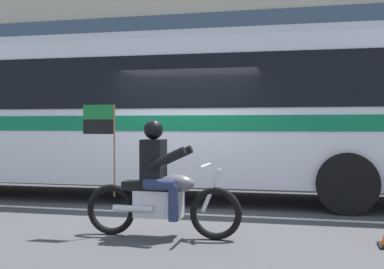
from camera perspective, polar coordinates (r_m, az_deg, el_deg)
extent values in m
plane|color=#3D3D3F|center=(9.24, -0.59, -8.25)|extent=(60.00, 60.00, 0.00)
cube|color=#A39E93|center=(14.19, 4.62, -4.68)|extent=(28.00, 3.80, 0.15)
cube|color=silver|center=(8.67, -1.60, -8.85)|extent=(26.60, 0.14, 0.01)
cube|color=#384C60|center=(16.21, 5.74, 11.22)|extent=(25.76, 0.10, 1.40)
cube|color=silver|center=(10.50, -3.20, 2.34)|extent=(13.05, 2.79, 2.70)
cube|color=black|center=(10.53, -3.20, 5.33)|extent=(12.01, 2.81, 0.96)
cube|color=#0F7247|center=(10.50, -3.20, 1.25)|extent=(12.79, 2.81, 0.28)
cube|color=#BABCC3|center=(10.62, -3.21, 9.96)|extent=(12.79, 2.65, 0.16)
cylinder|color=black|center=(8.92, 17.03, -5.27)|extent=(1.04, 0.30, 1.04)
torus|color=black|center=(6.71, 2.67, -8.83)|extent=(0.69, 0.11, 0.69)
torus|color=black|center=(7.10, -9.06, -8.29)|extent=(0.69, 0.11, 0.69)
cube|color=silver|center=(6.87, -3.77, -7.76)|extent=(0.65, 0.30, 0.36)
ellipsoid|color=#59565B|center=(6.76, -1.73, -5.50)|extent=(0.49, 0.29, 0.24)
cube|color=black|center=(6.89, -5.38, -5.71)|extent=(0.57, 0.27, 0.12)
cylinder|color=silver|center=(6.67, 2.16, -6.28)|extent=(0.28, 0.06, 0.58)
cylinder|color=silver|center=(6.66, 1.49, -3.53)|extent=(0.06, 0.64, 0.04)
cylinder|color=silver|center=(6.81, -6.60, -8.26)|extent=(0.55, 0.10, 0.09)
cube|color=black|center=(6.82, -4.34, -2.91)|extent=(0.29, 0.37, 0.56)
sphere|color=black|center=(6.80, -4.35, 0.54)|extent=(0.26, 0.26, 0.26)
cylinder|color=#232D4C|center=(6.98, -2.81, -5.29)|extent=(0.42, 0.16, 0.15)
cylinder|color=#232D4C|center=(6.97, -1.36, -7.29)|extent=(0.13, 0.13, 0.46)
cylinder|color=#232D4C|center=(6.64, -3.63, -5.62)|extent=(0.42, 0.16, 0.15)
cylinder|color=#232D4C|center=(6.62, -2.12, -7.73)|extent=(0.13, 0.13, 0.46)
cylinder|color=black|center=(6.95, -1.97, -2.51)|extent=(0.52, 0.12, 0.32)
cylinder|color=black|center=(6.56, -2.84, -2.72)|extent=(0.52, 0.12, 0.32)
cylinder|color=olive|center=(6.99, -8.70, -1.80)|extent=(0.02, 0.02, 1.25)
cube|color=#197233|center=(7.07, -10.45, 2.49)|extent=(0.44, 0.03, 0.20)
cube|color=black|center=(7.07, -10.45, 0.87)|extent=(0.44, 0.03, 0.20)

